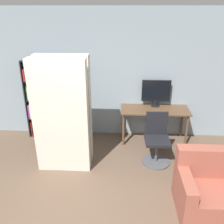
{
  "coord_description": "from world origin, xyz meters",
  "views": [
    {
      "loc": [
        0.63,
        -2.33,
        2.69
      ],
      "look_at": [
        0.43,
        1.51,
        1.05
      ],
      "focal_mm": 40.0,
      "sensor_mm": 36.0,
      "label": 1
    }
  ],
  "objects_px": {
    "bookshelf": "(41,101)",
    "mattress_far": "(65,111)",
    "mattress_near": "(61,118)",
    "monitor": "(156,92)",
    "armchair": "(208,190)",
    "office_chair": "(157,143)"
  },
  "relations": [
    {
      "from": "armchair",
      "to": "mattress_far",
      "type": "bearing_deg",
      "value": 152.79
    },
    {
      "from": "monitor",
      "to": "office_chair",
      "type": "bearing_deg",
      "value": -92.95
    },
    {
      "from": "monitor",
      "to": "office_chair",
      "type": "height_order",
      "value": "monitor"
    },
    {
      "from": "office_chair",
      "to": "bookshelf",
      "type": "xyz_separation_m",
      "value": [
        -2.4,
        0.95,
        0.4
      ]
    },
    {
      "from": "bookshelf",
      "to": "armchair",
      "type": "xyz_separation_m",
      "value": [
        2.99,
        -2.11,
        -0.47
      ]
    },
    {
      "from": "office_chair",
      "to": "mattress_far",
      "type": "relative_size",
      "value": 0.47
    },
    {
      "from": "monitor",
      "to": "mattress_near",
      "type": "height_order",
      "value": "mattress_near"
    },
    {
      "from": "office_chair",
      "to": "mattress_near",
      "type": "xyz_separation_m",
      "value": [
        -1.64,
        -0.33,
        0.61
      ]
    },
    {
      "from": "mattress_near",
      "to": "bookshelf",
      "type": "bearing_deg",
      "value": 120.78
    },
    {
      "from": "office_chair",
      "to": "bookshelf",
      "type": "height_order",
      "value": "bookshelf"
    },
    {
      "from": "bookshelf",
      "to": "mattress_near",
      "type": "distance_m",
      "value": 1.5
    },
    {
      "from": "bookshelf",
      "to": "mattress_far",
      "type": "xyz_separation_m",
      "value": [
        0.76,
        -0.96,
        0.2
      ]
    },
    {
      "from": "mattress_far",
      "to": "armchair",
      "type": "height_order",
      "value": "mattress_far"
    },
    {
      "from": "monitor",
      "to": "office_chair",
      "type": "distance_m",
      "value": 1.17
    },
    {
      "from": "mattress_near",
      "to": "armchair",
      "type": "distance_m",
      "value": 2.47
    },
    {
      "from": "mattress_near",
      "to": "mattress_far",
      "type": "distance_m",
      "value": 0.32
    },
    {
      "from": "mattress_near",
      "to": "armchair",
      "type": "relative_size",
      "value": 2.33
    },
    {
      "from": "bookshelf",
      "to": "armchair",
      "type": "bearing_deg",
      "value": -35.17
    },
    {
      "from": "monitor",
      "to": "mattress_far",
      "type": "xyz_separation_m",
      "value": [
        -1.69,
        -0.97,
        -0.06
      ]
    },
    {
      "from": "mattress_near",
      "to": "armchair",
      "type": "height_order",
      "value": "mattress_near"
    },
    {
      "from": "mattress_far",
      "to": "armchair",
      "type": "bearing_deg",
      "value": -27.21
    },
    {
      "from": "office_chair",
      "to": "mattress_near",
      "type": "distance_m",
      "value": 1.78
    }
  ]
}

